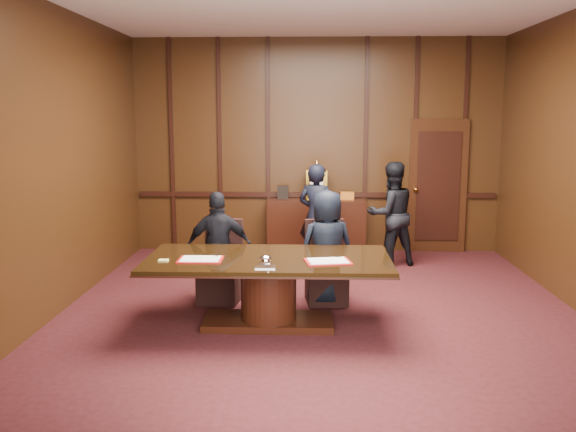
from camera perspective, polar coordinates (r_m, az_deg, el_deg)
The scene contains 13 objects.
room at distance 6.76m, azimuth 3.64°, elevation 4.84°, with size 7.00×7.04×3.50m.
sideboard at distance 10.02m, azimuth 2.67°, elevation -0.78°, with size 1.60×0.45×1.54m.
conference_table at distance 6.59m, azimuth -1.83°, elevation -5.99°, with size 2.62×1.32×0.76m.
folder_left at distance 6.46m, azimuth -8.19°, elevation -4.03°, with size 0.46×0.33×0.02m.
folder_right at distance 6.33m, azimuth 3.75°, elevation -4.25°, with size 0.51×0.41×0.02m.
inkstand at distance 6.08m, azimuth -2.12°, elevation -4.35°, with size 0.20×0.14×0.12m.
notepad at distance 6.49m, azimuth -11.57°, elevation -4.08°, with size 0.10×0.07×0.01m, color #F4F277.
chair_left at distance 7.56m, azimuth -6.31°, elevation -5.72°, with size 0.54×0.54×0.99m.
chair_right at distance 7.49m, azimuth 3.58°, elevation -5.83°, with size 0.53×0.53×0.99m.
signatory_left at distance 7.39m, azimuth -6.48°, elevation -2.97°, with size 0.80×0.33×1.36m, color black.
signatory_right at distance 7.32m, azimuth 3.66°, elevation -2.96°, with size 0.68×0.44×1.39m, color black.
witness_left at distance 9.01m, azimuth 2.68°, elevation -0.02°, with size 0.57×0.37×1.56m, color black.
witness_right at distance 9.31m, azimuth 9.62°, elevation 0.19°, with size 0.76×0.60×1.57m, color black.
Camera 1 is at (-0.14, -6.60, 2.27)m, focal length 38.00 mm.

